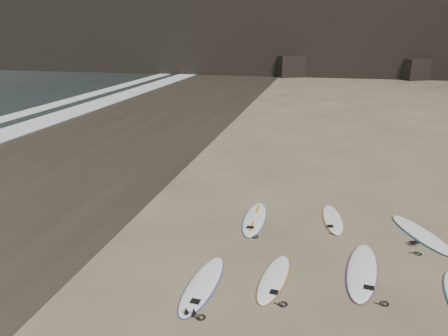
{
  "coord_description": "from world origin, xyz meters",
  "views": [
    {
      "loc": [
        -1.54,
        -9.39,
        5.57
      ],
      "look_at": [
        -4.37,
        2.96,
        1.5
      ],
      "focal_mm": 35.0,
      "sensor_mm": 36.0,
      "label": 1
    }
  ],
  "objects_px": {
    "surfboard_0": "(203,284)",
    "surfboard_5": "(255,218)",
    "surfboard_1": "(274,278)",
    "surfboard_6": "(333,219)",
    "surfboard_2": "(362,270)",
    "surfboard_7": "(421,234)"
  },
  "relations": [
    {
      "from": "surfboard_0",
      "to": "surfboard_1",
      "type": "relative_size",
      "value": 1.14
    },
    {
      "from": "surfboard_6",
      "to": "surfboard_2",
      "type": "bearing_deg",
      "value": -83.8
    },
    {
      "from": "surfboard_5",
      "to": "surfboard_6",
      "type": "height_order",
      "value": "surfboard_5"
    },
    {
      "from": "surfboard_0",
      "to": "surfboard_1",
      "type": "height_order",
      "value": "surfboard_0"
    },
    {
      "from": "surfboard_2",
      "to": "surfboard_5",
      "type": "xyz_separation_m",
      "value": [
        -2.98,
        2.39,
        -0.0
      ]
    },
    {
      "from": "surfboard_0",
      "to": "surfboard_6",
      "type": "relative_size",
      "value": 1.16
    },
    {
      "from": "surfboard_0",
      "to": "surfboard_1",
      "type": "distance_m",
      "value": 1.67
    },
    {
      "from": "surfboard_1",
      "to": "surfboard_5",
      "type": "distance_m",
      "value": 3.31
    },
    {
      "from": "surfboard_2",
      "to": "surfboard_6",
      "type": "xyz_separation_m",
      "value": [
        -0.66,
        2.91,
        -0.01
      ]
    },
    {
      "from": "surfboard_2",
      "to": "surfboard_7",
      "type": "xyz_separation_m",
      "value": [
        1.77,
        2.4,
        -0.0
      ]
    },
    {
      "from": "surfboard_0",
      "to": "surfboard_5",
      "type": "height_order",
      "value": "same"
    },
    {
      "from": "surfboard_0",
      "to": "surfboard_5",
      "type": "distance_m",
      "value": 3.85
    },
    {
      "from": "surfboard_6",
      "to": "surfboard_7",
      "type": "bearing_deg",
      "value": -18.52
    },
    {
      "from": "surfboard_5",
      "to": "surfboard_7",
      "type": "xyz_separation_m",
      "value": [
        4.75,
        0.01,
        0.0
      ]
    },
    {
      "from": "surfboard_6",
      "to": "surfboard_7",
      "type": "relative_size",
      "value": 0.83
    },
    {
      "from": "surfboard_2",
      "to": "surfboard_7",
      "type": "bearing_deg",
      "value": 60.33
    },
    {
      "from": "surfboard_0",
      "to": "surfboard_1",
      "type": "xyz_separation_m",
      "value": [
        1.54,
        0.63,
        -0.01
      ]
    },
    {
      "from": "surfboard_7",
      "to": "surfboard_1",
      "type": "bearing_deg",
      "value": -165.04
    },
    {
      "from": "surfboard_0",
      "to": "surfboard_5",
      "type": "relative_size",
      "value": 0.99
    },
    {
      "from": "surfboard_1",
      "to": "surfboard_5",
      "type": "xyz_separation_m",
      "value": [
        -0.96,
        3.17,
        0.01
      ]
    },
    {
      "from": "surfboard_1",
      "to": "surfboard_2",
      "type": "height_order",
      "value": "surfboard_2"
    },
    {
      "from": "surfboard_0",
      "to": "surfboard_6",
      "type": "xyz_separation_m",
      "value": [
        2.9,
        4.33,
        -0.01
      ]
    }
  ]
}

